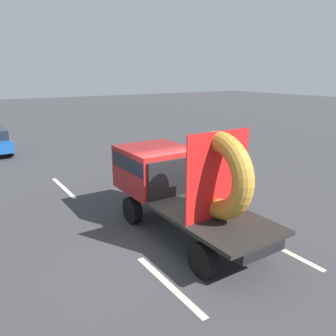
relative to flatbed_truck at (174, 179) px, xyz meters
name	(u,v)px	position (x,y,z in m)	size (l,w,h in m)	color
ground_plane	(176,238)	(-0.31, -0.58, -1.56)	(120.00, 120.00, 0.00)	#38383A
flatbed_truck	(174,179)	(0.00, 0.00, 0.00)	(2.02, 5.56, 3.23)	black
lane_dash_left_near	(169,285)	(-1.69, -2.29, -1.55)	(2.61, 0.16, 0.01)	beige
lane_dash_left_far	(64,188)	(-1.69, 5.55, -1.55)	(2.93, 0.16, 0.01)	beige
lane_dash_right_near	(287,252)	(1.69, -2.80, -1.55)	(2.19, 0.16, 0.01)	beige
lane_dash_right_far	(137,174)	(1.69, 5.56, -1.55)	(2.21, 0.16, 0.01)	beige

